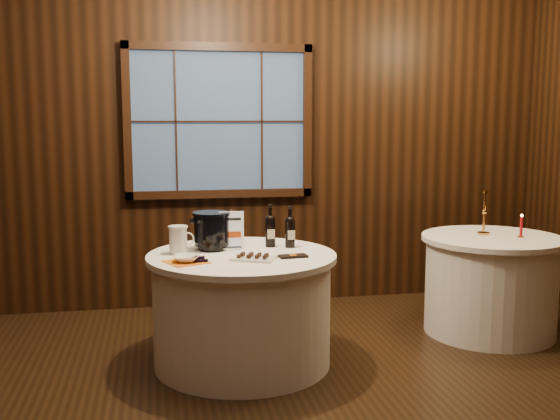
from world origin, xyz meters
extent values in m
cube|color=black|center=(0.00, 2.50, 1.50)|extent=(6.00, 0.02, 3.00)
cube|color=#3B547C|center=(0.00, 2.47, 1.65)|extent=(1.50, 0.01, 1.20)
cylinder|color=white|center=(0.00, 1.00, 0.36)|extent=(1.20, 1.20, 0.73)
cylinder|color=white|center=(0.00, 1.00, 0.75)|extent=(1.28, 1.28, 0.04)
cylinder|color=white|center=(2.00, 1.30, 0.36)|extent=(1.00, 1.00, 0.73)
cylinder|color=white|center=(2.00, 1.30, 0.75)|extent=(1.08, 1.08, 0.04)
cube|color=silver|center=(-0.05, 1.17, 0.78)|extent=(0.15, 0.09, 0.01)
cube|color=silver|center=(-0.05, 1.17, 0.92)|extent=(0.02, 0.01, 0.26)
cube|color=white|center=(-0.05, 1.16, 0.92)|extent=(0.17, 0.01, 0.25)
cylinder|color=black|center=(0.23, 1.21, 0.87)|extent=(0.07, 0.07, 0.19)
sphere|color=black|center=(0.23, 1.21, 0.96)|extent=(0.07, 0.07, 0.07)
cylinder|color=black|center=(0.23, 1.21, 1.02)|extent=(0.03, 0.03, 0.09)
cylinder|color=black|center=(0.23, 1.21, 1.06)|extent=(0.03, 0.03, 0.02)
cube|color=beige|center=(0.23, 1.17, 0.87)|extent=(0.05, 0.00, 0.07)
cylinder|color=black|center=(0.37, 1.16, 0.86)|extent=(0.07, 0.07, 0.19)
sphere|color=black|center=(0.37, 1.16, 0.96)|extent=(0.07, 0.07, 0.07)
cylinder|color=black|center=(0.37, 1.16, 1.01)|extent=(0.03, 0.03, 0.09)
cylinder|color=black|center=(0.37, 1.16, 1.05)|extent=(0.03, 0.03, 0.02)
cube|color=beige|center=(0.37, 1.13, 0.86)|extent=(0.05, 0.01, 0.07)
cylinder|color=black|center=(-0.19, 1.19, 0.79)|extent=(0.19, 0.19, 0.03)
cylinder|color=black|center=(-0.19, 1.19, 0.91)|extent=(0.24, 0.24, 0.21)
cylinder|color=black|center=(-0.19, 1.19, 1.02)|extent=(0.26, 0.26, 0.02)
cube|color=white|center=(0.05, 0.81, 0.78)|extent=(0.33, 0.28, 0.02)
cube|color=black|center=(0.32, 0.83, 0.78)|extent=(0.19, 0.11, 0.02)
cylinder|color=#362913|center=(-0.36, 0.81, 0.79)|extent=(0.07, 0.03, 0.03)
cylinder|color=white|center=(-0.42, 1.09, 0.86)|extent=(0.12, 0.12, 0.18)
cylinder|color=white|center=(-0.42, 1.09, 0.95)|extent=(0.13, 0.13, 0.01)
torus|color=white|center=(-0.36, 1.09, 0.87)|extent=(0.09, 0.02, 0.09)
cube|color=orange|center=(-0.38, 0.81, 0.77)|extent=(0.32, 0.32, 0.00)
imported|color=white|center=(-0.38, 0.81, 0.79)|extent=(0.18, 0.18, 0.04)
cylinder|color=#C0813C|center=(1.97, 1.39, 0.78)|extent=(0.10, 0.10, 0.02)
cylinder|color=#C0813C|center=(1.97, 1.39, 0.94)|extent=(0.02, 0.02, 0.31)
cylinder|color=#C0813C|center=(1.97, 1.39, 1.11)|extent=(0.05, 0.05, 0.03)
cylinder|color=#C0813C|center=(2.18, 1.20, 0.78)|extent=(0.05, 0.05, 0.01)
cylinder|color=#AE0D15|center=(2.18, 1.20, 0.86)|extent=(0.02, 0.02, 0.15)
sphere|color=#FFB23F|center=(2.18, 1.20, 0.94)|extent=(0.02, 0.02, 0.02)
camera|label=1|loc=(-0.55, -3.30, 1.68)|focal=42.00mm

